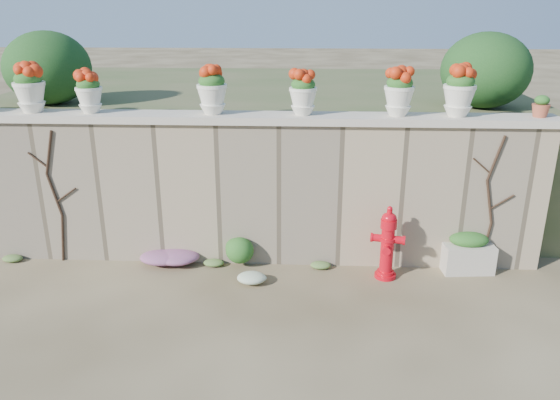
# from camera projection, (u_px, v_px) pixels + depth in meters

# --- Properties ---
(ground) EXTENTS (80.00, 80.00, 0.00)m
(ground) POSITION_uv_depth(u_px,v_px,m) (236.00, 326.00, 6.24)
(ground) COLOR #483A24
(ground) RESTS_ON ground
(stone_wall) EXTENTS (8.00, 0.40, 2.00)m
(stone_wall) POSITION_uv_depth(u_px,v_px,m) (250.00, 193.00, 7.59)
(stone_wall) COLOR #998566
(stone_wall) RESTS_ON ground
(wall_cap) EXTENTS (8.10, 0.52, 0.10)m
(wall_cap) POSITION_uv_depth(u_px,v_px,m) (249.00, 118.00, 7.23)
(wall_cap) COLOR beige
(wall_cap) RESTS_ON stone_wall
(raised_fill) EXTENTS (9.00, 6.00, 2.00)m
(raised_fill) POSITION_uv_depth(u_px,v_px,m) (267.00, 139.00, 10.60)
(raised_fill) COLOR #384C23
(raised_fill) RESTS_ON ground
(back_shrub_left) EXTENTS (1.30, 1.30, 1.10)m
(back_shrub_left) POSITION_uv_depth(u_px,v_px,m) (48.00, 68.00, 8.33)
(back_shrub_left) COLOR #143814
(back_shrub_left) RESTS_ON raised_fill
(back_shrub_right) EXTENTS (1.30, 1.30, 1.10)m
(back_shrub_right) POSITION_uv_depth(u_px,v_px,m) (486.00, 70.00, 8.03)
(back_shrub_right) COLOR #143814
(back_shrub_right) RESTS_ON raised_fill
(vine_left) EXTENTS (0.60, 0.04, 1.91)m
(vine_left) POSITION_uv_depth(u_px,v_px,m) (55.00, 195.00, 7.51)
(vine_left) COLOR black
(vine_left) RESTS_ON ground
(vine_right) EXTENTS (0.60, 0.04, 1.91)m
(vine_right) POSITION_uv_depth(u_px,v_px,m) (490.00, 203.00, 7.24)
(vine_right) COLOR black
(vine_right) RESTS_ON ground
(fire_hydrant) EXTENTS (0.44, 0.31, 1.01)m
(fire_hydrant) POSITION_uv_depth(u_px,v_px,m) (387.00, 243.00, 7.20)
(fire_hydrant) COLOR red
(fire_hydrant) RESTS_ON ground
(planter_box) EXTENTS (0.71, 0.45, 0.56)m
(planter_box) POSITION_uv_depth(u_px,v_px,m) (467.00, 253.00, 7.47)
(planter_box) COLOR beige
(planter_box) RESTS_ON ground
(green_shrub) EXTENTS (0.59, 0.53, 0.56)m
(green_shrub) POSITION_uv_depth(u_px,v_px,m) (235.00, 247.00, 7.61)
(green_shrub) COLOR #1E5119
(green_shrub) RESTS_ON ground
(magenta_clump) EXTENTS (1.01, 0.67, 0.27)m
(magenta_clump) POSITION_uv_depth(u_px,v_px,m) (164.00, 255.00, 7.71)
(magenta_clump) COLOR #B925AB
(magenta_clump) RESTS_ON ground
(white_flowers) EXTENTS (0.53, 0.43, 0.19)m
(white_flowers) POSITION_uv_depth(u_px,v_px,m) (252.00, 276.00, 7.19)
(white_flowers) COLOR white
(white_flowers) RESTS_ON ground
(urn_pot_0) EXTENTS (0.41, 0.41, 0.65)m
(urn_pot_0) POSITION_uv_depth(u_px,v_px,m) (29.00, 88.00, 7.24)
(urn_pot_0) COLOR silver
(urn_pot_0) RESTS_ON wall_cap
(urn_pot_1) EXTENTS (0.35, 0.35, 0.55)m
(urn_pot_1) POSITION_uv_depth(u_px,v_px,m) (89.00, 92.00, 7.22)
(urn_pot_1) COLOR silver
(urn_pot_1) RESTS_ON wall_cap
(urn_pot_2) EXTENTS (0.40, 0.40, 0.62)m
(urn_pot_2) POSITION_uv_depth(u_px,v_px,m) (212.00, 90.00, 7.13)
(urn_pot_2) COLOR silver
(urn_pot_2) RESTS_ON wall_cap
(urn_pot_3) EXTENTS (0.36, 0.36, 0.57)m
(urn_pot_3) POSITION_uv_depth(u_px,v_px,m) (303.00, 93.00, 7.09)
(urn_pot_3) COLOR silver
(urn_pot_3) RESTS_ON wall_cap
(urn_pot_4) EXTENTS (0.39, 0.39, 0.61)m
(urn_pot_4) POSITION_uv_depth(u_px,v_px,m) (399.00, 92.00, 7.02)
(urn_pot_4) COLOR silver
(urn_pot_4) RESTS_ON wall_cap
(urn_pot_5) EXTENTS (0.41, 0.41, 0.65)m
(urn_pot_5) POSITION_uv_depth(u_px,v_px,m) (459.00, 91.00, 6.98)
(urn_pot_5) COLOR silver
(urn_pot_5) RESTS_ON wall_cap
(terracotta_pot) EXTENTS (0.23, 0.23, 0.27)m
(terracotta_pot) POSITION_uv_depth(u_px,v_px,m) (541.00, 107.00, 7.00)
(terracotta_pot) COLOR #A54C32
(terracotta_pot) RESTS_ON wall_cap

